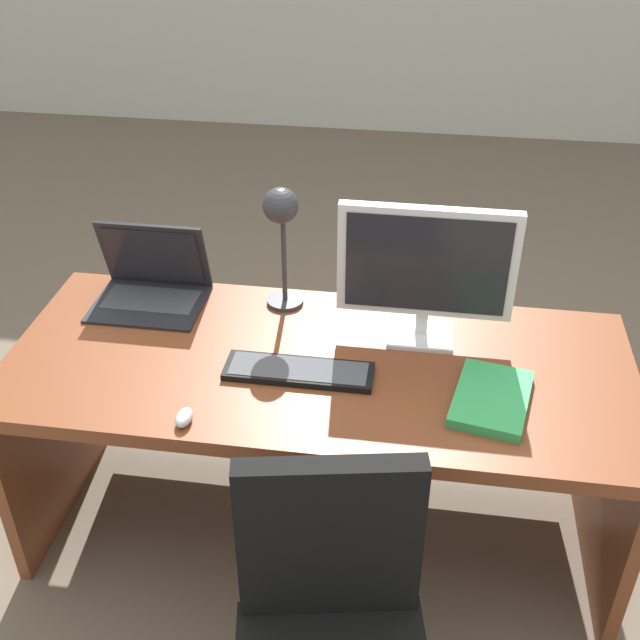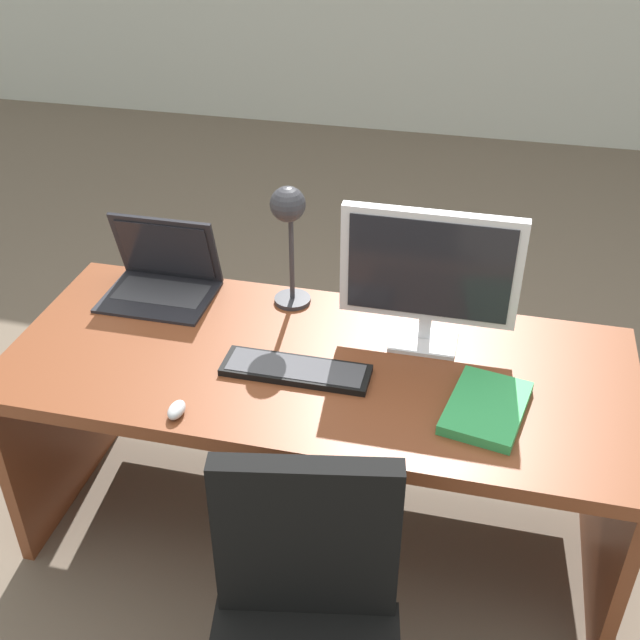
% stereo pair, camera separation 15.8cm
% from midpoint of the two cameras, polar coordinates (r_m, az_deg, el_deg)
% --- Properties ---
extents(ground, '(12.00, 12.00, 0.00)m').
position_cam_midpoint_polar(ground, '(3.95, 1.97, 1.30)').
color(ground, '#6B5B4C').
extents(desk, '(1.85, 0.79, 0.73)m').
position_cam_midpoint_polar(desk, '(2.46, -1.83, -5.90)').
color(desk, brown).
rests_on(desk, ground).
extents(monitor, '(0.52, 0.16, 0.44)m').
position_cam_midpoint_polar(monitor, '(2.29, 5.80, 3.84)').
color(monitor, silver).
rests_on(monitor, desk).
extents(laptop, '(0.36, 0.28, 0.26)m').
position_cam_midpoint_polar(laptop, '(2.65, -13.83, 3.10)').
color(laptop, black).
rests_on(laptop, desk).
extents(keyboard, '(0.43, 0.13, 0.02)m').
position_cam_midpoint_polar(keyboard, '(2.26, -3.58, -3.79)').
color(keyboard, black).
rests_on(keyboard, desk).
extents(mouse, '(0.04, 0.08, 0.03)m').
position_cam_midpoint_polar(mouse, '(2.13, -12.00, -7.02)').
color(mouse, '#B7BABF').
rests_on(mouse, desk).
extents(desk_lamp, '(0.12, 0.14, 0.42)m').
position_cam_midpoint_polar(desk_lamp, '(2.41, -4.73, 7.11)').
color(desk_lamp, '#2D2D33').
rests_on(desk_lamp, desk).
extents(book, '(0.25, 0.32, 0.03)m').
position_cam_midpoint_polar(book, '(2.18, 10.36, -5.71)').
color(book, green).
rests_on(book, desk).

